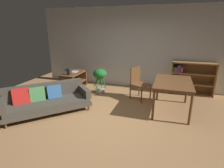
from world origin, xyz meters
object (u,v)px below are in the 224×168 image
fabric_couch (46,99)px  open_laptop (72,71)px  desk_speaker (69,71)px  dining_table (173,84)px  dining_chair_near (139,82)px  bookshelf (189,78)px  media_console (74,81)px  potted_floor_plant (100,77)px

fabric_couch → open_laptop: size_ratio=4.35×
desk_speaker → dining_table: desk_speaker is taller
dining_chair_near → bookshelf: 1.73m
media_console → dining_chair_near: bearing=-4.7°
media_console → dining_chair_near: dining_chair_near is taller
dining_table → dining_chair_near: bearing=150.2°
dining_chair_near → bookshelf: (1.44, 0.95, -0.01)m
fabric_couch → potted_floor_plant: size_ratio=2.51×
fabric_couch → desk_speaker: desk_speaker is taller
open_laptop → dining_table: 3.37m
open_laptop → desk_speaker: bearing=-70.6°
fabric_couch → open_laptop: bearing=100.0°
desk_speaker → dining_table: size_ratio=0.16×
media_console → dining_table: dining_table is taller
bookshelf → potted_floor_plant: bearing=-162.7°
dining_table → dining_chair_near: 1.10m
dining_chair_near → open_laptop: bearing=173.7°
dining_table → potted_floor_plant: bearing=163.6°
dining_chair_near → fabric_couch: bearing=-141.7°
dining_table → bookshelf: 1.58m
potted_floor_plant → dining_table: bearing=-16.4°
open_laptop → dining_chair_near: bearing=-6.3°
desk_speaker → dining_chair_near: (2.20, 0.11, -0.17)m
fabric_couch → desk_speaker: size_ratio=9.10×
desk_speaker → bookshelf: bearing=16.2°
open_laptop → potted_floor_plant: bearing=-7.8°
fabric_couch → media_console: size_ratio=1.94×
potted_floor_plant → dining_chair_near: dining_chair_near is taller
open_laptop → dining_chair_near: (2.33, -0.26, -0.09)m
desk_speaker → bookshelf: bookshelf is taller
dining_chair_near → dining_table: bearing=-29.8°
media_console → bookshelf: bearing=11.8°
potted_floor_plant → dining_table: potted_floor_plant is taller
open_laptop → media_console: bearing=-36.6°
media_console → bookshelf: bookshelf is taller
media_console → open_laptop: (-0.10, 0.07, 0.32)m
open_laptop → potted_floor_plant: 1.09m
open_laptop → bookshelf: size_ratio=0.36×
open_laptop → dining_chair_near: dining_chair_near is taller
dining_table → bookshelf: bearing=71.3°
fabric_couch → potted_floor_plant: potted_floor_plant is taller
potted_floor_plant → bookshelf: bearing=17.3°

